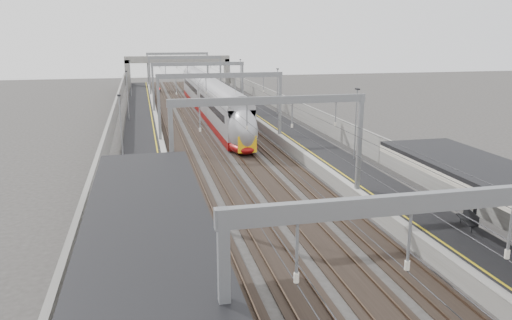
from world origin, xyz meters
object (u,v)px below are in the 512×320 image
overbridge (178,63)px  train (211,102)px  bench (469,218)px  signal_green (160,94)px

overbridge → train: (1.50, -39.77, -3.11)m
bench → signal_green: (-14.53, 55.70, 0.83)m
overbridge → signal_green: (-5.20, -30.34, -2.89)m
bench → signal_green: size_ratio=0.56×
overbridge → train: overbridge is taller
train → signal_green: (-6.70, 9.43, 0.22)m
train → signal_green: bearing=125.4°
signal_green → bench: bearing=-75.4°
train → bench: train is taller
signal_green → overbridge: bearing=80.3°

